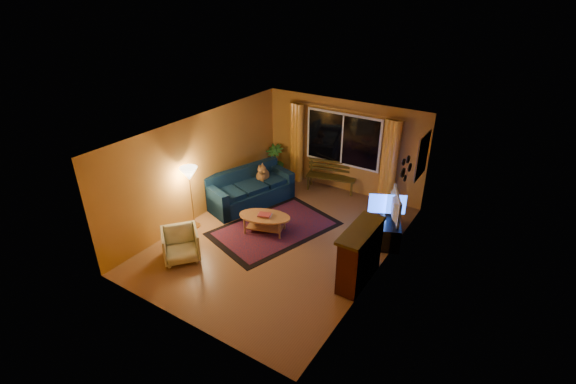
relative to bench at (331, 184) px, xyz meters
The scene contains 22 objects.
floor 2.76m from the bench, 86.39° to the right, with size 4.50×6.00×0.02m, color brown.
ceiling 3.60m from the bench, 86.39° to the right, with size 4.50×6.00×0.02m, color white.
wall_back 1.10m from the bench, 56.25° to the left, with size 4.50×0.02×2.50m, color #BA7D30.
wall_left 3.61m from the bench, 127.19° to the right, with size 0.02×6.00×2.50m, color #BA7D30.
wall_right 3.82m from the bench, 48.49° to the right, with size 0.02×6.00×2.50m, color #BA7D30.
window 1.28m from the bench, 48.30° to the left, with size 2.00×0.02×1.30m, color black.
curtain_rod 2.06m from the bench, 40.81° to the left, with size 0.03×0.03×3.20m, color #BF8C3F.
curtain_left 1.50m from the bench, behind, with size 0.36×0.36×2.24m, color #F4A330.
curtain_right 1.78m from the bench, ahead, with size 0.36×0.36×2.24m, color #F4A330.
bench is the anchor object (origin of this frame).
potted_plant 1.85m from the bench, behind, with size 0.54×0.54×0.97m, color #235B1E.
sofa 2.28m from the bench, 128.34° to the right, with size 0.94×2.20×0.89m, color black.
dog 1.93m from the bench, 136.57° to the right, with size 0.35×0.48×0.52m, color olive, non-canonical shape.
armchair 4.61m from the bench, 104.64° to the right, with size 0.72×0.67×0.74m, color beige.
floor_lamp 3.90m from the bench, 118.26° to the right, with size 0.25×0.25×1.51m, color #BF8C3F.
rug 2.50m from the bench, 94.08° to the right, with size 1.78×2.81×0.02m, color maroon.
coffee_table 2.72m from the bench, 96.14° to the right, with size 1.19×1.19×0.43m, color #AB6E36.
tv_console 2.58m from the bench, 32.71° to the right, with size 0.43×1.28×0.53m, color black.
television 2.66m from the bench, 32.71° to the right, with size 1.01×0.13×0.58m, color black.
fireplace 3.87m from the bench, 54.78° to the right, with size 0.40×1.20×1.10m, color maroon.
mirror_cluster 3.22m from the bench, 31.31° to the right, with size 0.06×0.60×0.56m, color black, non-canonical shape.
painting 2.81m from the bench, ahead, with size 0.04×0.76×0.96m, color #C65C2E.
Camera 1 is at (4.37, -6.53, 5.21)m, focal length 26.00 mm.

